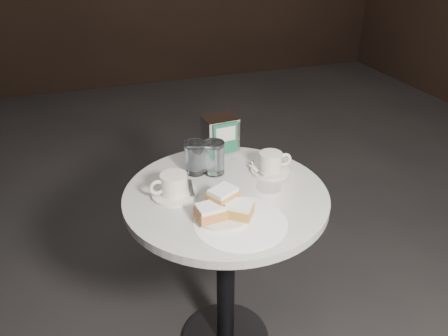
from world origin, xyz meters
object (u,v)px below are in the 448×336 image
water_glass_left (195,158)px  cafe_table (226,238)px  water_glass_right (214,158)px  beignet_plate (224,208)px  napkin_dispenser (220,135)px  coffee_cup_left (174,187)px  coffee_cup_right (271,164)px

water_glass_left → cafe_table: bearing=-70.5°
cafe_table → water_glass_right: (0.00, 0.14, 0.26)m
cafe_table → water_glass_left: bearing=109.5°
beignet_plate → water_glass_right: bearing=78.2°
beignet_plate → napkin_dispenser: napkin_dispenser is taller
beignet_plate → water_glass_left: water_glass_left is taller
water_glass_left → water_glass_right: (0.06, -0.02, 0.00)m
coffee_cup_left → napkin_dispenser: bearing=40.0°
cafe_table → coffee_cup_right: coffee_cup_right is taller
water_glass_left → beignet_plate: bearing=-88.7°
water_glass_left → napkin_dispenser: napkin_dispenser is taller
coffee_cup_right → water_glass_left: bearing=167.8°
water_glass_left → water_glass_right: bearing=-20.7°
cafe_table → water_glass_right: water_glass_right is taller
coffee_cup_left → water_glass_right: bearing=25.2°
coffee_cup_left → water_glass_left: water_glass_left is taller
cafe_table → coffee_cup_left: (-0.17, 0.04, 0.23)m
water_glass_right → napkin_dispenser: size_ratio=0.84×
coffee_cup_right → water_glass_right: (-0.20, 0.06, 0.03)m
coffee_cup_left → water_glass_right: water_glass_right is taller
cafe_table → beignet_plate: size_ratio=3.62×
coffee_cup_left → water_glass_left: 0.17m
coffee_cup_left → water_glass_right: (0.18, 0.10, 0.02)m
beignet_plate → cafe_table: bearing=67.9°
coffee_cup_right → water_glass_right: 0.21m
napkin_dispenser → water_glass_left: bearing=-141.6°
beignet_plate → coffee_cup_right: size_ratio=1.29×
coffee_cup_right → napkin_dispenser: 0.25m
beignet_plate → water_glass_left: bearing=91.3°
water_glass_right → coffee_cup_right: bearing=-17.0°
cafe_table → water_glass_right: size_ratio=6.05×
coffee_cup_right → water_glass_left: water_glass_left is taller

